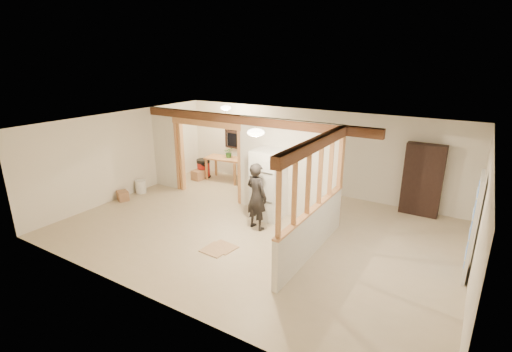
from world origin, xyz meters
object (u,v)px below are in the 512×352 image
Objects in this scene: work_table at (225,169)px; refrigerator at (269,184)px; shop_vac at (204,168)px; woman at (257,196)px; bookshelf at (422,180)px.

refrigerator is at bearing -41.59° from work_table.
refrigerator is 2.77× the size of shop_vac.
woman is 2.54× the size of shop_vac.
work_table is at bearing 145.94° from refrigerator.
shop_vac is 0.34× the size of bookshelf.
bookshelf is (3.20, 2.97, 0.12)m from woman.
bookshelf is (6.83, 0.53, 0.62)m from shop_vac.
refrigerator is 1.09× the size of woman.
woman is 0.87× the size of bookshelf.
bookshelf reaches higher than woman.
bookshelf is at bearing 4.42° from shop_vac.
refrigerator is at bearing -145.75° from bookshelf.
shop_vac is at bearing 154.17° from refrigerator.
woman reaches higher than shop_vac.
refrigerator reaches higher than work_table.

